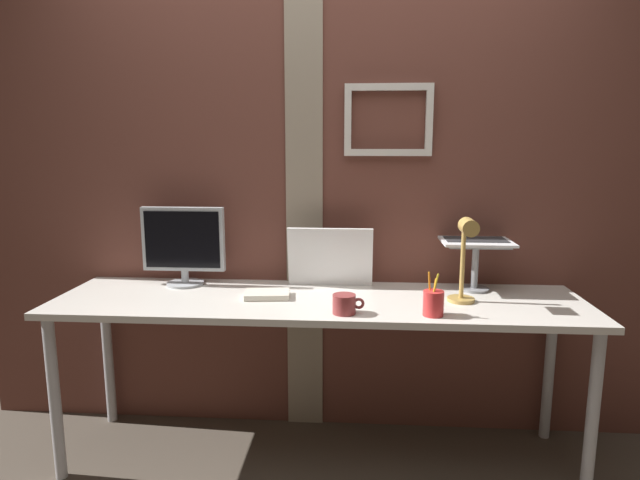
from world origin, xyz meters
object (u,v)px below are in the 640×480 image
(whiteboard_panel, at_px, (330,257))
(monitor, at_px, (183,243))
(desk_lamp, at_px, (466,251))
(pen_cup, at_px, (433,303))
(laptop, at_px, (474,228))
(coffee_mug, at_px, (345,304))

(whiteboard_panel, bearing_deg, monitor, -177.88)
(desk_lamp, xyz_separation_m, pen_cup, (-0.15, -0.16, -0.18))
(laptop, height_order, desk_lamp, laptop)
(laptop, bearing_deg, monitor, -177.18)
(pen_cup, bearing_deg, whiteboard_panel, 136.02)
(monitor, height_order, desk_lamp, monitor)
(pen_cup, relative_size, coffee_mug, 1.37)
(desk_lamp, xyz_separation_m, coffee_mug, (-0.51, -0.16, -0.20))
(pen_cup, xyz_separation_m, coffee_mug, (-0.36, -0.00, -0.01))
(monitor, xyz_separation_m, whiteboard_panel, (0.72, 0.03, -0.07))
(whiteboard_panel, xyz_separation_m, coffee_mug, (0.08, -0.43, -0.10))
(monitor, bearing_deg, whiteboard_panel, 2.12)
(coffee_mug, bearing_deg, whiteboard_panel, 101.00)
(desk_lamp, bearing_deg, pen_cup, -133.73)
(laptop, relative_size, whiteboard_panel, 0.79)
(laptop, distance_m, coffee_mug, 0.81)
(monitor, distance_m, pen_cup, 1.24)
(laptop, bearing_deg, whiteboard_panel, -176.46)
(desk_lamp, height_order, coffee_mug, desk_lamp)
(laptop, distance_m, desk_lamp, 0.33)
(whiteboard_panel, bearing_deg, desk_lamp, -24.42)
(laptop, xyz_separation_m, whiteboard_panel, (-0.69, -0.04, -0.15))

